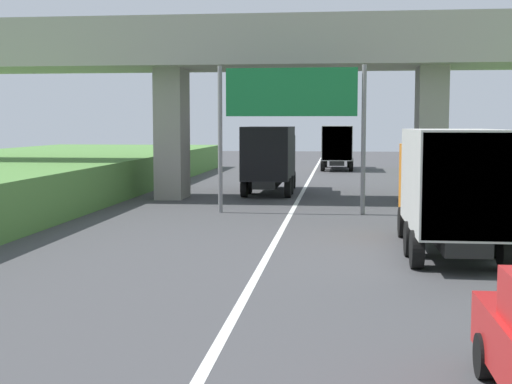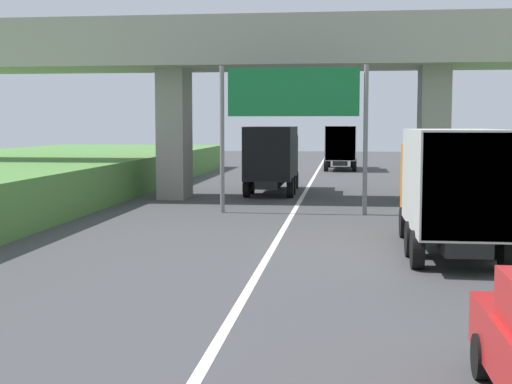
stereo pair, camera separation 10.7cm
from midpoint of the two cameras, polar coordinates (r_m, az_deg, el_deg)
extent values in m
cube|color=white|center=(26.90, 2.63, -2.30)|extent=(0.20, 102.64, 0.01)
cube|color=#9E998E|center=(34.62, 3.67, 10.56)|extent=(40.00, 4.80, 1.10)
cube|color=#9E998E|center=(32.54, 3.46, 12.84)|extent=(40.00, 0.36, 1.10)
cube|color=#9E998E|center=(36.94, 3.88, 11.94)|extent=(40.00, 0.36, 1.10)
cube|color=gray|center=(35.36, -6.30, 4.52)|extent=(1.30, 2.20, 6.18)
cube|color=gray|center=(34.67, 13.77, 4.38)|extent=(1.30, 2.20, 6.18)
cylinder|color=slate|center=(29.36, -2.56, 4.09)|extent=(0.18, 0.18, 5.88)
cylinder|color=slate|center=(28.98, 8.66, 4.02)|extent=(0.18, 0.18, 5.88)
cube|color=#167238|center=(29.05, 3.03, 7.81)|extent=(5.20, 0.12, 1.90)
cube|color=white|center=(29.04, 3.03, 7.81)|extent=(4.89, 0.01, 1.67)
cube|color=black|center=(57.83, 6.66, 2.42)|extent=(1.10, 7.30, 0.36)
cube|color=silver|center=(60.38, 6.69, 3.71)|extent=(2.10, 2.10, 2.10)
cube|color=#2D3842|center=(61.39, 6.70, 4.02)|extent=(1.89, 0.06, 0.90)
cube|color=#B7B7B2|center=(56.72, 6.67, 3.86)|extent=(2.30, 5.20, 2.60)
cube|color=gray|center=(54.14, 6.66, 3.79)|extent=(2.21, 0.04, 2.50)
cylinder|color=black|center=(60.45, 5.75, 2.38)|extent=(0.30, 0.96, 0.96)
cylinder|color=black|center=(60.44, 7.59, 2.36)|extent=(0.30, 0.96, 0.96)
cylinder|color=black|center=(55.38, 5.54, 2.12)|extent=(0.30, 0.96, 0.96)
cylinder|color=black|center=(55.37, 7.76, 2.09)|extent=(0.30, 0.96, 0.96)
cylinder|color=black|center=(57.06, 5.58, 2.21)|extent=(0.30, 0.96, 0.96)
cylinder|color=black|center=(57.05, 7.73, 2.19)|extent=(0.30, 0.96, 0.96)
cube|color=black|center=(21.08, 14.89, -2.80)|extent=(1.10, 7.30, 0.36)
cube|color=orange|center=(23.52, 14.09, 1.06)|extent=(2.10, 2.10, 2.10)
cube|color=#2D3842|center=(24.51, 13.81, 1.94)|extent=(1.89, 0.06, 0.90)
cube|color=#B7B7B2|center=(19.89, 15.41, 0.99)|extent=(2.30, 5.20, 2.60)
cube|color=gray|center=(17.35, 16.65, 0.35)|extent=(2.21, 0.04, 2.50)
cylinder|color=black|center=(23.56, 11.67, -2.33)|extent=(0.30, 0.96, 0.96)
cylinder|color=black|center=(23.80, 16.33, -2.36)|extent=(0.30, 0.96, 0.96)
cylinder|color=black|center=(18.55, 12.65, -4.42)|extent=(0.30, 0.96, 0.96)
cylinder|color=black|center=(18.88, 19.14, -4.41)|extent=(0.30, 0.96, 0.96)
cylinder|color=black|center=(20.21, 12.17, -3.61)|extent=(0.30, 0.96, 0.96)
cylinder|color=black|center=(20.52, 18.15, -3.62)|extent=(0.30, 0.96, 0.96)
cube|color=black|center=(38.03, 1.45, 0.94)|extent=(1.10, 7.30, 0.36)
cube|color=black|center=(40.55, 1.80, 2.96)|extent=(2.10, 2.10, 2.10)
cube|color=#2D3842|center=(41.55, 1.93, 3.43)|extent=(1.89, 0.06, 0.90)
cube|color=black|center=(36.90, 1.30, 3.11)|extent=(2.30, 5.20, 2.60)
cube|color=black|center=(34.34, 0.87, 2.94)|extent=(2.21, 0.04, 2.50)
cylinder|color=black|center=(40.73, 0.44, 0.98)|extent=(0.30, 0.96, 0.96)
cylinder|color=black|center=(40.55, 3.16, 0.96)|extent=(0.30, 0.96, 0.96)
cylinder|color=black|center=(35.71, -0.64, 0.37)|extent=(0.30, 0.96, 0.96)
cylinder|color=black|center=(35.50, 2.78, 0.33)|extent=(0.30, 0.96, 0.96)
cylinder|color=black|center=(37.38, -0.30, 0.59)|extent=(0.30, 0.96, 0.96)
cylinder|color=black|center=(37.18, 2.97, 0.56)|extent=(0.30, 0.96, 0.96)
cylinder|color=black|center=(11.01, 17.51, -12.16)|extent=(0.22, 0.64, 0.64)
camera|label=1|loc=(0.05, -89.82, 0.02)|focal=51.20mm
camera|label=2|loc=(0.05, 90.18, -0.02)|focal=51.20mm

